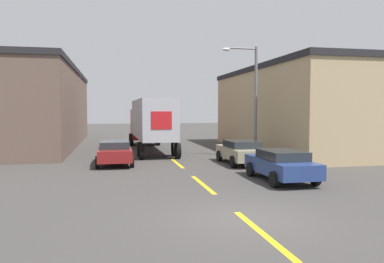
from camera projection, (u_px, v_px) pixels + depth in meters
ground_plane at (244, 218)px, 11.14m from camera, size 160.00×160.00×0.00m
road_centerline at (203, 184)px, 16.23m from camera, size 0.20×17.12×0.01m
warehouse_left at (16, 107)px, 33.18m from camera, size 10.92×24.40×6.92m
warehouse_right at (303, 109)px, 30.44m from camera, size 9.29×18.49×6.64m
semi_truck at (150, 121)px, 29.71m from camera, size 2.87×12.88×3.99m
parked_car_right_mid at (241, 151)px, 22.33m from camera, size 2.11×4.40×1.41m
parked_car_right_near at (281, 164)px, 17.03m from camera, size 2.11×4.40×1.41m
parked_car_left_far at (115, 152)px, 22.08m from camera, size 2.11×4.40×1.41m
street_lamp at (252, 93)px, 25.18m from camera, size 2.49×0.32×7.47m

